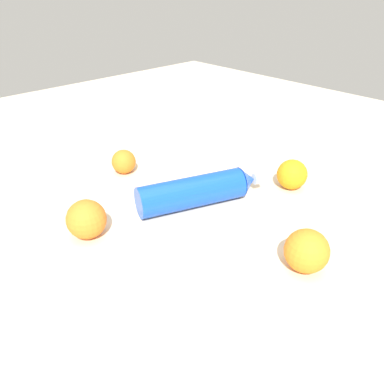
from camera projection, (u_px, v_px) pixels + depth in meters
ground_plane at (179, 199)px, 0.96m from camera, size 2.40×2.40×0.00m
water_bottle at (201, 190)px, 0.92m from camera, size 0.31×0.17×0.07m
orange_0 at (86, 219)px, 0.80m from camera, size 0.08×0.08×0.08m
orange_1 at (292, 174)px, 0.99m from camera, size 0.08×0.08×0.08m
orange_2 at (305, 252)px, 0.71m from camera, size 0.08×0.08×0.08m
orange_3 at (124, 162)px, 1.07m from camera, size 0.07×0.07×0.07m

